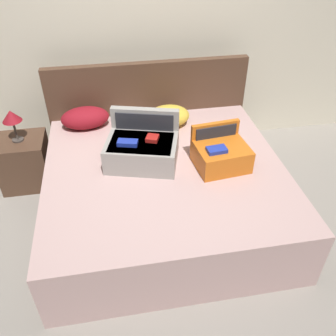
{
  "coord_description": "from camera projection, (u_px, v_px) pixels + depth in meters",
  "views": [
    {
      "loc": [
        -0.38,
        -1.88,
        2.28
      ],
      "look_at": [
        0.0,
        0.26,
        0.61
      ],
      "focal_mm": 38.73,
      "sensor_mm": 36.0,
      "label": 1
    }
  ],
  "objects": [
    {
      "name": "hard_case_large",
      "position": [
        142.0,
        148.0,
        2.91
      ],
      "size": [
        0.66,
        0.57,
        0.38
      ],
      "rotation": [
        0.0,
        0.0,
        -0.27
      ],
      "color": "gray",
      "rests_on": "bed"
    },
    {
      "name": "headboard",
      "position": [
        149.0,
        111.0,
        3.66
      ],
      "size": [
        1.95,
        0.08,
        1.02
      ],
      "primitive_type": "cube",
      "color": "#4C3323",
      "rests_on": "ground"
    },
    {
      "name": "bed",
      "position": [
        165.0,
        192.0,
        3.07
      ],
      "size": [
        1.91,
        1.84,
        0.51
      ],
      "primitive_type": "cube",
      "color": "#BC9993",
      "rests_on": "ground"
    },
    {
      "name": "back_wall",
      "position": [
        142.0,
        22.0,
        3.41
      ],
      "size": [
        8.0,
        0.1,
        2.6
      ],
      "primitive_type": "cube",
      "color": "beige",
      "rests_on": "ground"
    },
    {
      "name": "pillow_near_headboard",
      "position": [
        85.0,
        118.0,
        3.35
      ],
      "size": [
        0.46,
        0.29,
        0.2
      ],
      "primitive_type": "ellipsoid",
      "rotation": [
        0.0,
        0.0,
        0.06
      ],
      "color": "maroon",
      "rests_on": "bed"
    },
    {
      "name": "hard_case_medium",
      "position": [
        221.0,
        154.0,
        2.87
      ],
      "size": [
        0.44,
        0.39,
        0.31
      ],
      "rotation": [
        0.0,
        0.0,
        0.11
      ],
      "color": "#D16619",
      "rests_on": "bed"
    },
    {
      "name": "pillow_center_head",
      "position": [
        168.0,
        116.0,
        3.38
      ],
      "size": [
        0.42,
        0.33,
        0.19
      ],
      "primitive_type": "ellipsoid",
      "rotation": [
        0.0,
        0.0,
        0.08
      ],
      "color": "gold",
      "rests_on": "bed"
    },
    {
      "name": "nightstand",
      "position": [
        25.0,
        162.0,
        3.43
      ],
      "size": [
        0.44,
        0.4,
        0.49
      ],
      "primitive_type": "cube",
      "color": "#4C3323",
      "rests_on": "ground"
    },
    {
      "name": "table_lamp",
      "position": [
        11.0,
        117.0,
        3.14
      ],
      "size": [
        0.17,
        0.17,
        0.3
      ],
      "color": "#3F3833",
      "rests_on": "nightstand"
    },
    {
      "name": "ground_plane",
      "position": [
        174.0,
        248.0,
        2.91
      ],
      "size": [
        12.0,
        12.0,
        0.0
      ],
      "primitive_type": "plane",
      "color": "gray"
    }
  ]
}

